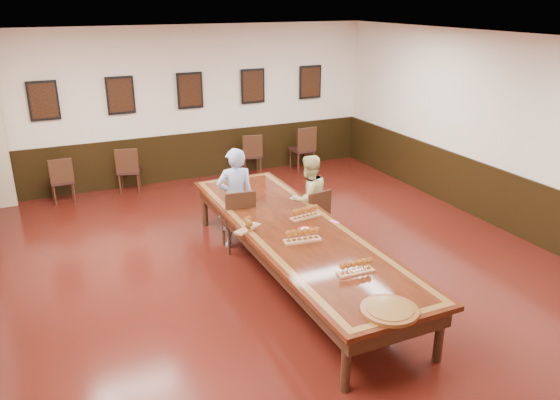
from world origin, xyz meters
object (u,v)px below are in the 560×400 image
chair_woman (312,215)px  conference_table (295,238)px  spare_chair_a (61,179)px  spare_chair_c (251,154)px  spare_chair_b (129,169)px  spare_chair_d (302,148)px  carved_platter (389,310)px  person_man (236,198)px  chair_man (238,218)px  person_woman (309,199)px

chair_woman → conference_table: size_ratio=0.18×
chair_woman → spare_chair_a: size_ratio=1.01×
chair_woman → spare_chair_c: spare_chair_c is taller
spare_chair_b → spare_chair_d: size_ratio=0.93×
conference_table → carved_platter: bearing=-91.7°
spare_chair_c → spare_chair_b: bearing=11.8°
spare_chair_a → person_man: size_ratio=0.56×
chair_man → conference_table: 1.30m
chair_man → person_man: bearing=-90.0°
spare_chair_b → person_woman: size_ratio=0.66×
spare_chair_d → conference_table: 5.16m
chair_man → carved_platter: 3.54m
spare_chair_c → spare_chair_d: bearing=-176.9°
spare_chair_d → person_man: size_ratio=0.63×
spare_chair_b → spare_chair_d: (3.84, -0.12, 0.04)m
spare_chair_d → person_woman: (-1.65, -3.48, 0.20)m
spare_chair_c → person_woman: (-0.47, -3.64, 0.25)m
spare_chair_d → person_man: person_man is taller
spare_chair_c → carved_platter: bearing=90.4°
chair_woman → carved_platter: (-0.85, -3.25, 0.32)m
chair_man → spare_chair_d: 4.34m
spare_chair_a → spare_chair_b: size_ratio=0.96×
spare_chair_d → spare_chair_a: bearing=-1.6°
spare_chair_c → spare_chair_a: bearing=12.7°
chair_man → person_woman: bearing=178.1°
person_man → carved_platter: 3.63m
spare_chair_d → carved_platter: spare_chair_d is taller
spare_chair_a → person_woman: bearing=132.1°
spare_chair_d → person_woman: person_woman is taller
spare_chair_d → carved_platter: size_ratio=1.65×
person_woman → carved_platter: person_woman is taller
chair_woman → person_man: person_man is taller
chair_man → chair_woman: (1.16, -0.26, -0.05)m
spare_chair_d → carved_platter: bearing=68.9°
chair_woman → spare_chair_b: 4.31m
person_woman → spare_chair_b: bearing=-68.6°
spare_chair_a → conference_table: bearing=118.0°
chair_man → spare_chair_a: (-2.32, 3.36, -0.05)m
chair_woman → person_man: size_ratio=0.57×
chair_woman → spare_chair_a: (-3.49, 3.62, -0.00)m
chair_man → spare_chair_d: size_ratio=1.00×
chair_man → spare_chair_b: bearing=-66.8°
chair_woman → spare_chair_b: (-2.21, 3.70, 0.01)m
spare_chair_a → conference_table: (2.70, -4.60, 0.16)m
person_woman → conference_table: person_woman is taller
spare_chair_b → conference_table: (1.42, -4.68, 0.14)m
spare_chair_c → carved_platter: size_ratio=1.51×
conference_table → chair_man: bearing=106.9°
chair_woman → person_woman: (-0.02, 0.09, 0.26)m
spare_chair_d → person_man: (-2.79, -3.21, 0.30)m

